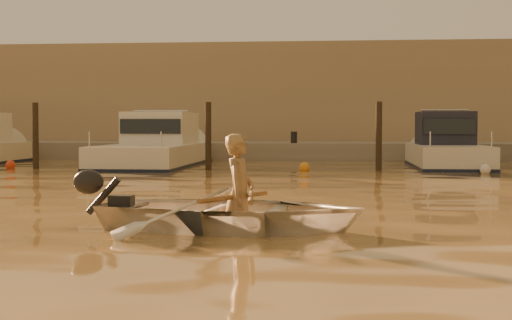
# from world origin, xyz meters

# --- Properties ---
(ground_plane) EXTENTS (160.00, 160.00, 0.00)m
(ground_plane) POSITION_xyz_m (0.00, 0.00, 0.00)
(ground_plane) COLOR brown
(ground_plane) RESTS_ON ground
(dinghy) EXTENTS (3.60, 2.75, 0.70)m
(dinghy) POSITION_xyz_m (2.27, 0.66, 0.23)
(dinghy) COLOR silver
(dinghy) RESTS_ON ground_plane
(person) EXTENTS (0.42, 0.59, 1.52)m
(person) POSITION_xyz_m (2.37, 0.65, 0.46)
(person) COLOR #927149
(person) RESTS_ON dinghy
(outboard_motor) EXTENTS (0.94, 0.49, 0.70)m
(outboard_motor) POSITION_xyz_m (0.78, 0.82, 0.28)
(outboard_motor) COLOR black
(outboard_motor) RESTS_ON dinghy
(oar_port) EXTENTS (0.28, 2.10, 0.13)m
(oar_port) POSITION_xyz_m (2.52, 0.63, 0.42)
(oar_port) COLOR brown
(oar_port) RESTS_ON dinghy
(oar_starboard) EXTENTS (0.64, 2.04, 0.13)m
(oar_starboard) POSITION_xyz_m (2.32, 0.65, 0.42)
(oar_starboard) COLOR brown
(oar_starboard) RESTS_ON dinghy
(moored_boat_2) EXTENTS (2.57, 8.51, 1.75)m
(moored_boat_2) POSITION_xyz_m (-2.31, 16.00, 0.62)
(moored_boat_2) COLOR silver
(moored_boat_2) RESTS_ON ground_plane
(moored_boat_4) EXTENTS (2.10, 6.54, 1.75)m
(moored_boat_4) POSITION_xyz_m (7.04, 16.00, 0.62)
(moored_boat_4) COLOR silver
(moored_boat_4) RESTS_ON ground_plane
(piling_1) EXTENTS (0.18, 0.18, 2.20)m
(piling_1) POSITION_xyz_m (-5.50, 13.80, 0.90)
(piling_1) COLOR #2D2319
(piling_1) RESTS_ON ground_plane
(piling_2) EXTENTS (0.18, 0.18, 2.20)m
(piling_2) POSITION_xyz_m (-0.20, 13.80, 0.90)
(piling_2) COLOR #2D2319
(piling_2) RESTS_ON ground_plane
(piling_3) EXTENTS (0.18, 0.18, 2.20)m
(piling_3) POSITION_xyz_m (4.80, 13.80, 0.90)
(piling_3) COLOR #2D2319
(piling_3) RESTS_ON ground_plane
(fender_b) EXTENTS (0.30, 0.30, 0.30)m
(fender_b) POSITION_xyz_m (-6.32, 13.83, 0.10)
(fender_b) COLOR red
(fender_b) RESTS_ON ground_plane
(fender_c) EXTENTS (0.30, 0.30, 0.30)m
(fender_c) POSITION_xyz_m (-2.22, 13.17, 0.10)
(fender_c) COLOR silver
(fender_c) RESTS_ON ground_plane
(fender_d) EXTENTS (0.30, 0.30, 0.30)m
(fender_d) POSITION_xyz_m (2.66, 13.42, 0.10)
(fender_d) COLOR orange
(fender_d) RESTS_ON ground_plane
(fender_e) EXTENTS (0.30, 0.30, 0.30)m
(fender_e) POSITION_xyz_m (7.66, 12.92, 0.10)
(fender_e) COLOR silver
(fender_e) RESTS_ON ground_plane
(quay) EXTENTS (52.00, 4.00, 1.00)m
(quay) POSITION_xyz_m (0.00, 21.50, 0.15)
(quay) COLOR gray
(quay) RESTS_ON ground_plane
(waterfront_building) EXTENTS (46.00, 7.00, 4.80)m
(waterfront_building) POSITION_xyz_m (0.00, 27.00, 2.40)
(waterfront_building) COLOR #9E8466
(waterfront_building) RESTS_ON quay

